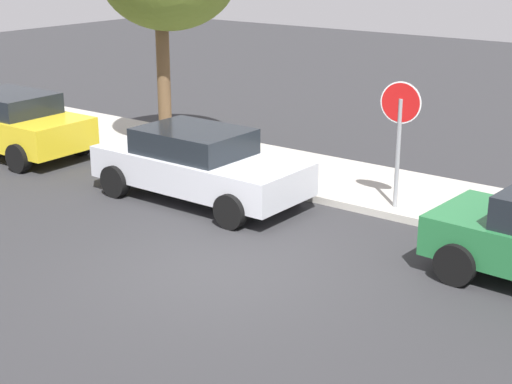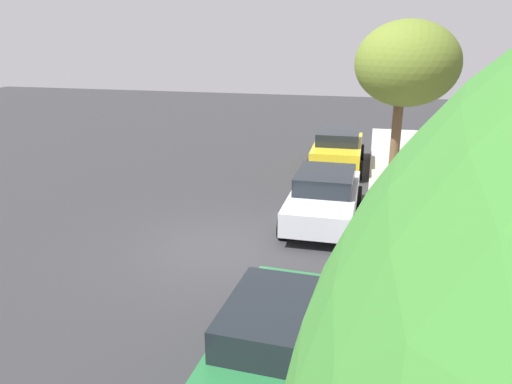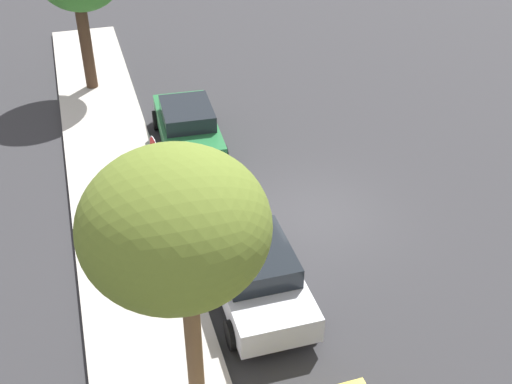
% 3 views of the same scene
% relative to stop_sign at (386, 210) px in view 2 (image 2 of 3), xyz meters
% --- Properties ---
extents(ground_plane, '(60.00, 60.00, 0.00)m').
position_rel_stop_sign_xyz_m(ground_plane, '(-1.03, -3.94, -1.70)').
color(ground_plane, '#2D2D30').
extents(sidewalk_curb, '(32.00, 2.67, 0.14)m').
position_rel_stop_sign_xyz_m(sidewalk_curb, '(-1.03, 0.96, -1.63)').
color(sidewalk_curb, '#B2ADA3').
rests_on(sidewalk_curb, ground_plane).
extents(stop_sign, '(0.75, 0.12, 2.48)m').
position_rel_stop_sign_xyz_m(stop_sign, '(0.00, 0.00, 0.00)').
color(stop_sign, gray).
rests_on(stop_sign, ground_plane).
extents(parked_car_silver, '(4.34, 2.00, 1.41)m').
position_rel_stop_sign_xyz_m(parked_car_silver, '(-3.45, -1.55, -0.97)').
color(parked_car_silver, silver).
rests_on(parked_car_silver, ground_plane).
extents(parked_car_green, '(4.16, 2.11, 1.42)m').
position_rel_stop_sign_xyz_m(parked_car_green, '(3.59, -1.50, -0.97)').
color(parked_car_green, '#236B38').
rests_on(parked_car_green, ground_plane).
extents(parked_car_yellow, '(4.18, 2.03, 1.47)m').
position_rel_stop_sign_xyz_m(parked_car_yellow, '(-9.26, -1.64, -0.94)').
color(parked_car_yellow, yellow).
rests_on(parked_car_yellow, ground_plane).
extents(street_tree_near_corner, '(3.06, 3.06, 5.44)m').
position_rel_stop_sign_xyz_m(street_tree_near_corner, '(-5.98, 0.47, 2.45)').
color(street_tree_near_corner, brown).
rests_on(street_tree_near_corner, ground_plane).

